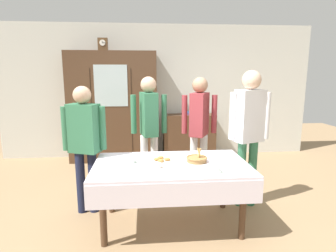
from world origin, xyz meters
The scene contains 18 objects.
ground_plane centered at (0.00, 0.00, 0.00)m, with size 12.00×12.00×0.00m, color #997A56.
back_wall centered at (0.00, 2.65, 1.35)m, with size 6.40×0.10×2.70m, color silver.
dining_table centered at (0.00, -0.24, 0.64)m, with size 1.71×0.99×0.73m.
wall_cabinet centered at (-0.90, 2.35, 1.07)m, with size 1.71×0.46×2.14m.
mantel_clock centered at (-1.05, 2.35, 2.26)m, with size 0.18×0.11×0.24m.
bookshelf_low centered at (0.63, 2.41, 0.45)m, with size 1.06×0.35×0.90m.
book_stack centered at (0.63, 2.41, 0.93)m, with size 0.13×0.19×0.06m.
tea_cup_near_left centered at (-0.16, -0.36, 0.76)m, with size 0.13×0.13×0.06m.
tea_cup_mid_left centered at (-0.44, -0.16, 0.76)m, with size 0.13×0.13×0.06m.
tea_cup_back_edge centered at (0.44, -0.54, 0.76)m, with size 0.13×0.13×0.06m.
bread_basket centered at (0.30, -0.17, 0.77)m, with size 0.24×0.24×0.16m.
pastry_plate centered at (-0.10, -0.12, 0.75)m, with size 0.28×0.28×0.05m.
spoon_far_right centered at (0.24, -0.36, 0.74)m, with size 0.12×0.02×0.01m.
spoon_near_left centered at (0.73, -0.27, 0.74)m, with size 0.12×0.02×0.01m.
person_beside_shelf centered at (-0.22, 0.84, 1.03)m, with size 0.52×0.39×1.68m.
person_behind_table_left centered at (1.03, 0.19, 1.08)m, with size 0.52×0.32×1.76m.
person_near_right_end centered at (0.51, 0.79, 1.02)m, with size 0.52×0.41×1.67m.
person_behind_table_right centered at (-1.01, 0.19, 0.96)m, with size 0.52×0.32×1.58m.
Camera 1 is at (-0.29, -3.14, 1.72)m, focal length 29.59 mm.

